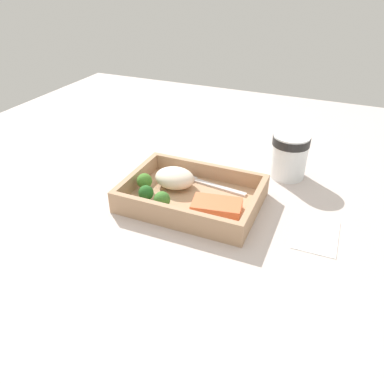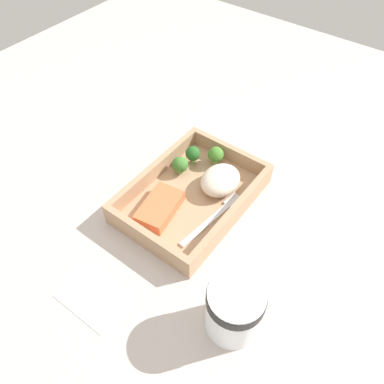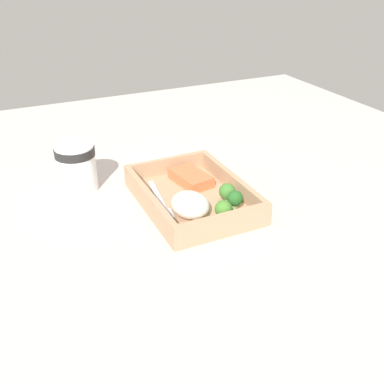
# 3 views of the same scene
# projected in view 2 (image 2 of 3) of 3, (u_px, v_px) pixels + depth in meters

# --- Properties ---
(ground_plane) EXTENTS (1.60, 1.60, 0.02)m
(ground_plane) POSITION_uv_depth(u_px,v_px,m) (192.00, 204.00, 0.74)
(ground_plane) COLOR beige
(takeout_tray) EXTENTS (0.28, 0.20, 0.01)m
(takeout_tray) POSITION_uv_depth(u_px,v_px,m) (192.00, 199.00, 0.73)
(takeout_tray) COLOR tan
(takeout_tray) RESTS_ON ground_plane
(tray_rim) EXTENTS (0.28, 0.20, 0.04)m
(tray_rim) POSITION_uv_depth(u_px,v_px,m) (192.00, 191.00, 0.71)
(tray_rim) COLOR tan
(tray_rim) RESTS_ON takeout_tray
(salmon_fillet) EXTENTS (0.10, 0.07, 0.02)m
(salmon_fillet) POSITION_uv_depth(u_px,v_px,m) (160.00, 208.00, 0.70)
(salmon_fillet) COLOR #E46E42
(salmon_fillet) RESTS_ON takeout_tray
(mashed_potatoes) EXTENTS (0.09, 0.07, 0.04)m
(mashed_potatoes) POSITION_uv_depth(u_px,v_px,m) (220.00, 180.00, 0.73)
(mashed_potatoes) COLOR #EFDEC7
(mashed_potatoes) RESTS_ON takeout_tray
(broccoli_floret_1) EXTENTS (0.03, 0.03, 0.04)m
(broccoli_floret_1) POSITION_uv_depth(u_px,v_px,m) (193.00, 154.00, 0.77)
(broccoli_floret_1) COLOR #8AA261
(broccoli_floret_1) RESTS_ON takeout_tray
(broccoli_floret_2) EXTENTS (0.03, 0.03, 0.04)m
(broccoli_floret_2) POSITION_uv_depth(u_px,v_px,m) (216.00, 155.00, 0.77)
(broccoli_floret_2) COLOR #83AB68
(broccoli_floret_2) RESTS_ON takeout_tray
(broccoli_floret_3) EXTENTS (0.03, 0.03, 0.04)m
(broccoli_floret_3) POSITION_uv_depth(u_px,v_px,m) (180.00, 165.00, 0.76)
(broccoli_floret_3) COLOR #87A167
(broccoli_floret_3) RESTS_ON takeout_tray
(fork) EXTENTS (0.16, 0.04, 0.00)m
(fork) POSITION_uv_depth(u_px,v_px,m) (216.00, 216.00, 0.70)
(fork) COLOR silver
(fork) RESTS_ON takeout_tray
(paper_cup) EXTENTS (0.08, 0.08, 0.10)m
(paper_cup) POSITION_uv_depth(u_px,v_px,m) (234.00, 308.00, 0.53)
(paper_cup) COLOR white
(paper_cup) RESTS_ON ground_plane
(receipt_slip) EXTENTS (0.08, 0.11, 0.00)m
(receipt_slip) POSITION_uv_depth(u_px,v_px,m) (94.00, 296.00, 0.61)
(receipt_slip) COLOR white
(receipt_slip) RESTS_ON ground_plane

